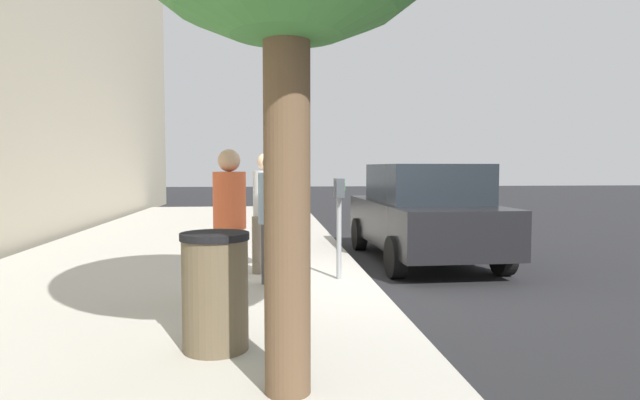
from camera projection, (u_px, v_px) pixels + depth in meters
ground_plane at (370, 287)px, 7.63m from camera, size 80.00×80.00×0.00m
sidewalk_slab at (155, 286)px, 7.34m from camera, size 28.00×6.00×0.15m
parking_meter at (339, 207)px, 7.41m from camera, size 0.36×0.12×1.41m
pedestrian_at_meter at (273, 208)px, 6.93m from camera, size 0.50×0.38×1.76m
pedestrian_bystander at (230, 211)px, 6.27m from camera, size 0.47×0.39×1.78m
parking_officer at (266, 202)px, 7.93m from camera, size 0.43×0.42×1.78m
parked_sedan_near at (423, 212)px, 9.65m from camera, size 4.45×2.06×1.77m
traffic_signal at (300, 140)px, 16.82m from camera, size 0.24×0.44×3.60m
trash_bin at (215, 291)px, 4.55m from camera, size 0.59×0.59×1.01m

